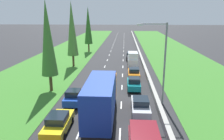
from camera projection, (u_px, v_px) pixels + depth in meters
name	position (u px, v px, depth m)	size (l,w,h in m)	color
ground_plane	(118.00, 49.00, 61.65)	(300.00, 300.00, 0.00)	#28282B
grass_verge_left	(74.00, 49.00, 62.37)	(14.00, 140.00, 0.04)	#387528
grass_verge_right	(168.00, 50.00, 60.82)	(14.00, 140.00, 0.04)	#387528
median_barrier	(137.00, 48.00, 61.21)	(0.44, 120.00, 0.85)	#9E9B93
lane_markings	(118.00, 49.00, 61.65)	(3.64, 116.00, 0.01)	white
silver_sedan_right_lane	(140.00, 106.00, 21.78)	(1.82, 4.50, 1.64)	silver
blue_box_truck_centre_lane	(101.00, 99.00, 19.99)	(2.46, 9.40, 4.18)	black
yellow_sedan_left_lane	(58.00, 123.00, 18.29)	(1.82, 4.50, 1.64)	yellow
teal_hatchback_right_lane	(134.00, 84.00, 28.61)	(1.74, 3.90, 1.72)	teal
orange_sedan_right_lane	(134.00, 73.00, 33.88)	(1.82, 4.50, 1.64)	orange
white_van_right_lane	(133.00, 59.00, 41.17)	(1.96, 4.90, 2.82)	white
blue_hatchback_left_lane	(74.00, 97.00, 24.04)	(1.74, 3.90, 1.72)	#1E47B7
black_hatchback_right_lane	(130.00, 56.00, 47.15)	(1.74, 3.90, 1.72)	black
poplar_tree_second	(48.00, 39.00, 26.63)	(2.09, 2.09, 11.65)	#4C3823
poplar_tree_third	(72.00, 29.00, 39.82)	(2.11, 2.11, 12.23)	#4C3823
poplar_tree_fourth	(88.00, 25.00, 56.05)	(2.10, 2.10, 11.84)	#4C3823
street_light_mast	(162.00, 58.00, 22.97)	(3.20, 0.28, 9.00)	gray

